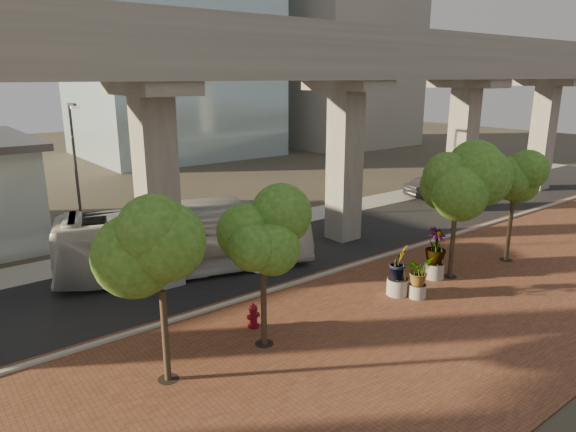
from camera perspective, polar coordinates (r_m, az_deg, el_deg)
ground at (r=27.16m, az=-0.23°, el=-5.88°), size 160.00×160.00×0.00m
brick_plaza at (r=21.90m, az=12.91°, el=-11.63°), size 70.00×13.00×0.06m
asphalt_road at (r=28.66m, az=-2.68°, el=-4.69°), size 90.00×8.00×0.04m
curb_strip at (r=25.68m, az=2.51°, el=-6.97°), size 70.00×0.25×0.16m
far_sidewalk at (r=33.09m, az=-8.18°, el=-2.06°), size 90.00×3.00×0.06m
transit_viaduct at (r=27.06m, az=-2.87°, el=9.93°), size 72.00×5.60×12.40m
midrise_block at (r=77.50m, az=6.09°, el=16.81°), size 18.00×16.00×24.00m
transit_bus at (r=26.48m, az=-11.08°, el=-2.66°), size 13.05×6.73×3.55m
parked_car at (r=44.41m, az=16.00°, el=3.04°), size 5.41×3.05×1.69m
fire_hydrant at (r=20.91m, az=-3.88°, el=-11.00°), size 0.51×0.46×1.02m
planter_front at (r=23.96m, az=14.30°, el=-6.14°), size 1.77×1.77×1.95m
planter_right at (r=26.34m, az=16.10°, el=-3.47°), size 2.39×2.39×2.56m
planter_left at (r=23.96m, az=12.20°, el=-5.31°), size 2.18×2.18×2.40m
street_tree_far_west at (r=16.46m, az=-14.06°, el=-4.37°), size 3.99×3.99×6.17m
street_tree_near_west at (r=18.17m, az=-2.83°, el=-1.56°), size 3.78×3.78×6.22m
street_tree_near_east at (r=25.85m, az=18.41°, el=4.19°), size 4.27×4.27×7.08m
street_tree_far_east at (r=29.52m, az=24.00°, el=4.20°), size 3.50×3.50×6.36m
streetlamp_west at (r=28.65m, az=-22.40°, el=4.38°), size 0.42×1.23×8.49m
streetlamp_east at (r=37.05m, az=6.87°, el=7.33°), size 0.40×1.18×8.14m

